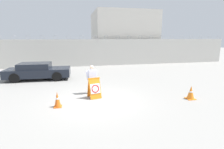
{
  "coord_description": "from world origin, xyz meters",
  "views": [
    {
      "loc": [
        -0.97,
        -8.54,
        3.2
      ],
      "look_at": [
        1.36,
        2.03,
        0.87
      ],
      "focal_mm": 28.0,
      "sensor_mm": 36.0,
      "label": 1
    }
  ],
  "objects_px": {
    "barricade_sign": "(94,88)",
    "parked_car_front_coupe": "(38,71)",
    "traffic_cone_near": "(191,93)",
    "security_guard": "(92,78)",
    "traffic_cone_mid": "(57,100)"
  },
  "relations": [
    {
      "from": "barricade_sign",
      "to": "parked_car_front_coupe",
      "type": "relative_size",
      "value": 0.23
    },
    {
      "from": "traffic_cone_near",
      "to": "security_guard",
      "type": "bearing_deg",
      "value": 157.59
    },
    {
      "from": "traffic_cone_mid",
      "to": "parked_car_front_coupe",
      "type": "relative_size",
      "value": 0.15
    },
    {
      "from": "security_guard",
      "to": "traffic_cone_mid",
      "type": "bearing_deg",
      "value": 29.21
    },
    {
      "from": "parked_car_front_coupe",
      "to": "security_guard",
      "type": "bearing_deg",
      "value": -47.39
    },
    {
      "from": "barricade_sign",
      "to": "parked_car_front_coupe",
      "type": "bearing_deg",
      "value": 113.46
    },
    {
      "from": "parked_car_front_coupe",
      "to": "traffic_cone_near",
      "type": "bearing_deg",
      "value": -34.23
    },
    {
      "from": "barricade_sign",
      "to": "traffic_cone_near",
      "type": "relative_size",
      "value": 1.56
    },
    {
      "from": "traffic_cone_mid",
      "to": "security_guard",
      "type": "bearing_deg",
      "value": 42.74
    },
    {
      "from": "traffic_cone_near",
      "to": "traffic_cone_mid",
      "type": "height_order",
      "value": "traffic_cone_mid"
    },
    {
      "from": "barricade_sign",
      "to": "traffic_cone_near",
      "type": "bearing_deg",
      "value": -27.62
    },
    {
      "from": "security_guard",
      "to": "traffic_cone_mid",
      "type": "height_order",
      "value": "security_guard"
    },
    {
      "from": "barricade_sign",
      "to": "traffic_cone_mid",
      "type": "relative_size",
      "value": 1.5
    },
    {
      "from": "traffic_cone_near",
      "to": "traffic_cone_mid",
      "type": "relative_size",
      "value": 0.96
    },
    {
      "from": "traffic_cone_mid",
      "to": "parked_car_front_coupe",
      "type": "xyz_separation_m",
      "value": [
        -1.9,
        6.01,
        0.29
      ]
    }
  ]
}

